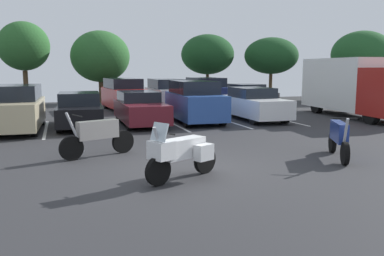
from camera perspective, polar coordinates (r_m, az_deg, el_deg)
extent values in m
cube|color=#2D2D30|center=(10.24, -0.91, -6.00)|extent=(44.00, 44.00, 0.10)
cylinder|color=black|center=(8.77, -4.75, -6.00)|extent=(0.62, 0.40, 0.64)
cylinder|color=black|center=(9.76, 1.81, -4.50)|extent=(0.62, 0.40, 0.64)
cube|color=white|center=(9.16, -1.30, -2.80)|extent=(1.16, 0.86, 0.44)
cylinder|color=#B2B2B7|center=(8.76, -4.18, -3.28)|extent=(0.48, 0.29, 1.11)
cylinder|color=black|center=(8.74, -3.81, -0.71)|extent=(0.32, 0.57, 0.04)
cube|color=white|center=(8.74, -4.28, -3.08)|extent=(0.61, 0.63, 0.39)
cube|color=#B2C1CC|center=(8.63, -4.56, -0.56)|extent=(0.35, 0.46, 0.39)
cube|color=white|center=(9.18, 1.66, -3.40)|extent=(0.50, 0.42, 0.36)
cube|color=white|center=(9.65, -1.29, -2.83)|extent=(0.50, 0.42, 0.36)
cylinder|color=black|center=(11.29, 20.57, -3.36)|extent=(0.37, 0.60, 0.60)
cylinder|color=black|center=(12.83, 19.00, -1.92)|extent=(0.37, 0.60, 0.60)
cube|color=navy|center=(11.98, 19.84, -0.49)|extent=(0.75, 1.20, 0.53)
cylinder|color=#B2B2B7|center=(11.34, 20.54, -1.27)|extent=(0.27, 0.47, 1.08)
cylinder|color=black|center=(11.34, 20.58, 1.27)|extent=(0.57, 0.30, 0.04)
cylinder|color=black|center=(11.54, -16.48, -2.74)|extent=(0.67, 0.36, 0.67)
cylinder|color=black|center=(12.24, -9.61, -1.89)|extent=(0.67, 0.36, 0.67)
cube|color=gray|center=(11.79, -13.01, -0.22)|extent=(1.22, 0.70, 0.52)
cylinder|color=#B2B2B7|center=(11.51, -16.02, -0.62)|extent=(0.50, 0.26, 1.14)
cylinder|color=black|center=(11.48, -15.75, 1.66)|extent=(0.26, 0.59, 0.04)
cube|color=silver|center=(17.76, -19.74, -0.17)|extent=(0.12, 5.14, 0.01)
cube|color=silver|center=(17.87, -11.04, 0.22)|extent=(0.12, 5.14, 0.01)
cube|color=silver|center=(18.38, -2.64, 0.59)|extent=(0.12, 5.14, 0.01)
cube|color=silver|center=(19.26, 5.15, 0.93)|extent=(0.12, 5.14, 0.01)
cube|color=silver|center=(20.47, 12.14, 1.21)|extent=(0.12, 5.14, 0.01)
cube|color=#C1B289|center=(17.59, -23.49, 1.90)|extent=(2.14, 4.64, 1.01)
cube|color=black|center=(17.84, -23.50, 4.57)|extent=(1.91, 2.92, 0.59)
cylinder|color=black|center=(16.01, -21.17, 0.03)|extent=(0.25, 0.66, 0.65)
cylinder|color=black|center=(19.07, -20.28, 1.34)|extent=(0.25, 0.66, 0.65)
cylinder|color=black|center=(19.29, -25.27, 1.13)|extent=(0.25, 0.66, 0.65)
cube|color=black|center=(18.01, -15.40, 2.00)|extent=(2.02, 4.62, 0.73)
cube|color=black|center=(18.06, -15.48, 4.00)|extent=(1.75, 2.19, 0.51)
cylinder|color=black|center=(16.51, -12.75, 0.68)|extent=(0.25, 0.69, 0.68)
cylinder|color=black|center=(16.53, -18.05, 0.48)|extent=(0.25, 0.69, 0.68)
cylinder|color=black|center=(19.57, -13.12, 1.85)|extent=(0.25, 0.69, 0.68)
cylinder|color=black|center=(19.59, -17.59, 1.68)|extent=(0.25, 0.69, 0.68)
cube|color=maroon|center=(18.29, -7.21, 2.37)|extent=(1.77, 4.70, 0.80)
cube|color=black|center=(18.69, -7.51, 4.42)|extent=(1.63, 2.27, 0.45)
cylinder|color=black|center=(16.93, -3.68, 0.94)|extent=(0.22, 0.61, 0.61)
cylinder|color=black|center=(16.63, -8.72, 0.72)|extent=(0.22, 0.61, 0.61)
cylinder|color=black|center=(20.02, -5.93, 2.06)|extent=(0.22, 0.61, 0.61)
cylinder|color=black|center=(19.77, -10.21, 1.89)|extent=(0.22, 0.61, 0.61)
cube|color=#2D519E|center=(18.84, 0.42, 3.13)|extent=(2.02, 4.45, 1.11)
cube|color=black|center=(19.01, 0.22, 5.73)|extent=(1.82, 2.89, 0.58)
cylinder|color=black|center=(17.73, 4.27, 1.36)|extent=(0.24, 0.67, 0.66)
cylinder|color=black|center=(17.25, -0.76, 1.18)|extent=(0.24, 0.67, 0.66)
cylinder|color=black|center=(20.54, 1.40, 2.34)|extent=(0.24, 0.67, 0.66)
cylinder|color=black|center=(20.12, -2.98, 2.21)|extent=(0.24, 0.67, 0.66)
cube|color=white|center=(19.97, 8.57, 3.01)|extent=(1.80, 4.79, 0.85)
cube|color=black|center=(20.11, 8.34, 4.94)|extent=(1.65, 2.20, 0.47)
cylinder|color=black|center=(18.94, 12.79, 1.69)|extent=(0.22, 0.71, 0.71)
cylinder|color=black|center=(18.22, 8.66, 1.55)|extent=(0.22, 0.71, 0.71)
cylinder|color=black|center=(21.79, 8.46, 2.66)|extent=(0.22, 0.71, 0.71)
cylinder|color=black|center=(21.17, 4.76, 2.56)|extent=(0.22, 0.71, 0.71)
cube|color=maroon|center=(24.46, -9.39, 4.18)|extent=(2.28, 4.82, 1.10)
cube|color=black|center=(24.81, -9.66, 6.17)|extent=(1.99, 3.17, 0.58)
cylinder|color=black|center=(23.17, -6.49, 2.91)|extent=(0.27, 0.62, 0.61)
cylinder|color=black|center=(22.77, -10.41, 2.73)|extent=(0.27, 0.62, 0.61)
cylinder|color=black|center=(26.22, -8.46, 3.51)|extent=(0.27, 0.62, 0.61)
cylinder|color=black|center=(25.87, -11.95, 3.35)|extent=(0.27, 0.62, 0.61)
cube|color=#B7B7BC|center=(25.49, -3.52, 4.41)|extent=(1.92, 4.48, 1.02)
cube|color=black|center=(25.65, -3.66, 6.21)|extent=(1.75, 2.89, 0.58)
cylinder|color=black|center=(24.30, -0.74, 3.31)|extent=(0.23, 0.68, 0.68)
cylinder|color=black|center=(23.86, -4.44, 3.19)|extent=(0.23, 0.68, 0.68)
cylinder|color=black|center=(27.19, -2.70, 3.84)|extent=(0.23, 0.68, 0.68)
cylinder|color=black|center=(26.80, -6.03, 3.74)|extent=(0.23, 0.68, 0.68)
cube|color=navy|center=(26.30, 2.21, 4.61)|extent=(2.14, 4.40, 1.09)
cube|color=black|center=(26.56, 1.94, 6.43)|extent=(1.89, 2.87, 0.57)
cylinder|color=black|center=(25.35, 5.21, 3.47)|extent=(0.26, 0.68, 0.67)
cylinder|color=black|center=(24.67, 1.85, 3.36)|extent=(0.26, 0.68, 0.67)
cylinder|color=black|center=(27.98, 2.52, 3.95)|extent=(0.26, 0.68, 0.67)
cylinder|color=black|center=(27.37, -0.57, 3.86)|extent=(0.26, 0.68, 0.67)
cube|color=#38383D|center=(27.14, 7.77, 4.30)|extent=(2.21, 4.67, 0.76)
cube|color=black|center=(27.31, 7.56, 5.62)|extent=(1.89, 2.29, 0.47)
cylinder|color=black|center=(26.27, 10.98, 3.51)|extent=(0.26, 0.68, 0.66)
cylinder|color=black|center=(25.42, 7.86, 3.43)|extent=(0.26, 0.68, 0.66)
cylinder|color=black|center=(28.91, 7.67, 4.03)|extent=(0.26, 0.68, 0.66)
cylinder|color=black|center=(28.14, 4.74, 3.96)|extent=(0.26, 0.68, 0.66)
cube|color=white|center=(23.20, 20.57, 5.84)|extent=(2.63, 5.33, 2.63)
cylinder|color=black|center=(19.89, 23.75, 1.78)|extent=(0.37, 0.92, 0.90)
cylinder|color=black|center=(24.74, 20.75, 3.11)|extent=(0.37, 0.92, 0.90)
cylinder|color=black|center=(23.76, 17.03, 3.09)|extent=(0.37, 0.92, 0.90)
cylinder|color=#4C3823|center=(29.54, -22.14, 5.19)|extent=(0.32, 0.32, 2.32)
ellipsoid|color=#285B28|center=(29.55, -22.44, 10.52)|extent=(3.33, 3.33, 3.20)
cylinder|color=#4C3823|center=(32.78, 10.89, 5.65)|extent=(0.26, 0.26, 2.02)
ellipsoid|color=#19421E|center=(32.76, 11.00, 9.87)|extent=(4.16, 4.16, 2.81)
cylinder|color=#4C3823|center=(35.03, 22.39, 5.10)|extent=(0.37, 0.37, 1.74)
ellipsoid|color=#1E4C23|center=(35.01, 22.64, 9.48)|extent=(4.69, 4.69, 3.62)
cylinder|color=#4C3823|center=(30.06, -12.52, 4.86)|extent=(0.35, 0.35, 1.49)
ellipsoid|color=#285B28|center=(30.02, -12.68, 9.72)|extent=(4.12, 4.12, 3.61)
cylinder|color=#4C3823|center=(32.34, 2.16, 5.73)|extent=(0.24, 0.24, 1.99)
ellipsoid|color=#19421E|center=(32.32, 2.19, 10.22)|extent=(4.13, 4.13, 3.09)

